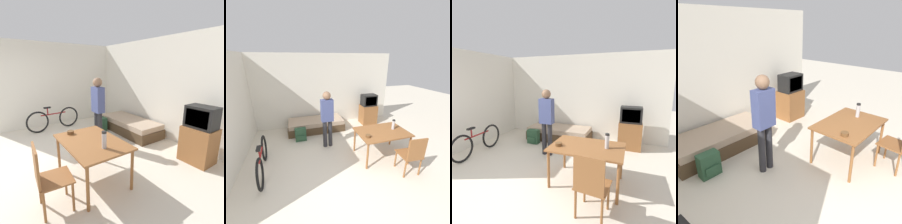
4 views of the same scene
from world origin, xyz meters
TOP-DOWN VIEW (x-y plane):
  - ground_plane at (0.00, 0.00)m, footprint 20.00×20.00m
  - wall_back at (0.00, 3.43)m, footprint 5.77×0.06m
  - wall_left at (-2.42, 1.70)m, footprint 0.06×4.40m
  - daybed at (-0.29, 2.89)m, footprint 1.99×0.87m
  - tv at (1.84, 2.92)m, footprint 0.60×0.50m
  - dining_table at (1.14, 0.83)m, footprint 1.30×0.90m
  - wooden_chair at (1.41, 0.01)m, footprint 0.49×0.49m
  - bicycle at (-1.81, 1.07)m, footprint 0.16×1.65m
  - person_standing at (-0.12, 1.70)m, footprint 0.34×0.23m
  - thermos_flask at (1.49, 0.86)m, footprint 0.08×0.08m
  - mate_bowl at (0.65, 0.66)m, footprint 0.12×0.12m
  - backpack at (-0.88, 2.26)m, footprint 0.34×0.22m

SIDE VIEW (x-z plane):
  - ground_plane at x=0.00m, z-range 0.00..0.00m
  - daybed at x=-0.29m, z-range 0.00..0.41m
  - backpack at x=-0.88m, z-range 0.00..0.42m
  - bicycle at x=-1.81m, z-range -0.03..0.72m
  - wooden_chair at x=1.41m, z-range 0.06..1.03m
  - tv at x=1.84m, z-range -0.04..1.15m
  - dining_table at x=1.14m, z-range 0.29..1.02m
  - mate_bowl at x=0.65m, z-range 0.73..0.79m
  - thermos_flask at x=1.49m, z-range 0.74..1.01m
  - person_standing at x=-0.12m, z-range 0.14..1.82m
  - wall_back at x=0.00m, z-range 0.00..2.70m
  - wall_left at x=-2.42m, z-range 0.00..2.70m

